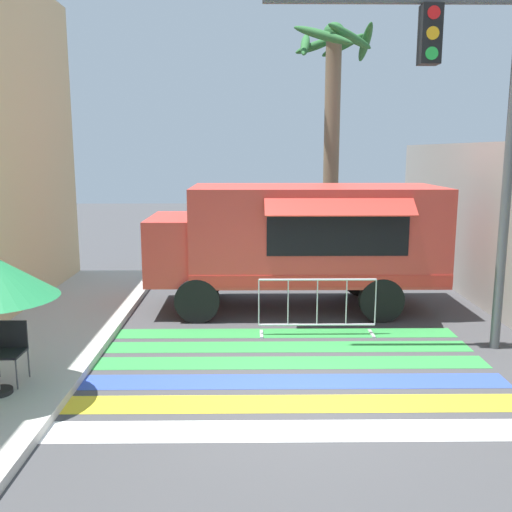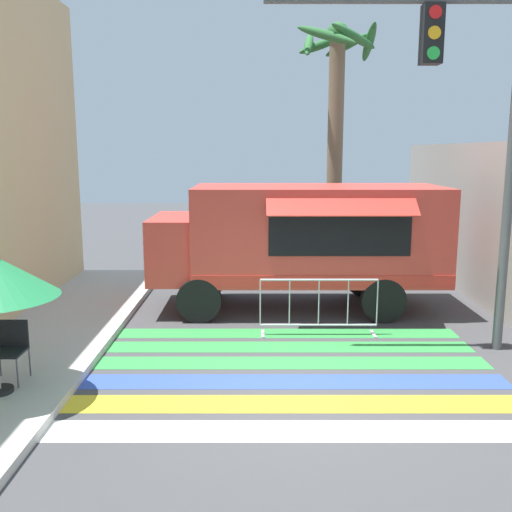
{
  "view_description": "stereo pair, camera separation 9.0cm",
  "coord_description": "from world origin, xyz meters",
  "px_view_note": "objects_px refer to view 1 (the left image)",
  "views": [
    {
      "loc": [
        -0.63,
        -7.44,
        3.36
      ],
      "look_at": [
        -0.51,
        2.93,
        1.45
      ],
      "focal_mm": 40.0,
      "sensor_mm": 36.0,
      "label": 1
    },
    {
      "loc": [
        -0.54,
        -7.44,
        3.36
      ],
      "look_at": [
        -0.51,
        2.93,
        1.45
      ],
      "focal_mm": 40.0,
      "sensor_mm": 36.0,
      "label": 2
    }
  ],
  "objects_px": {
    "food_truck": "(293,236)",
    "traffic_signal_pole": "(463,104)",
    "palm_tree": "(332,113)",
    "folding_chair": "(8,346)",
    "barricade_front": "(317,307)"
  },
  "relations": [
    {
      "from": "food_truck",
      "to": "palm_tree",
      "type": "relative_size",
      "value": 0.9
    },
    {
      "from": "food_truck",
      "to": "folding_chair",
      "type": "bearing_deg",
      "value": -135.47
    },
    {
      "from": "food_truck",
      "to": "traffic_signal_pole",
      "type": "distance_m",
      "value": 4.44
    },
    {
      "from": "palm_tree",
      "to": "folding_chair",
      "type": "bearing_deg",
      "value": -124.07
    },
    {
      "from": "food_truck",
      "to": "palm_tree",
      "type": "distance_m",
      "value": 5.23
    },
    {
      "from": "traffic_signal_pole",
      "to": "folding_chair",
      "type": "distance_m",
      "value": 7.86
    },
    {
      "from": "food_truck",
      "to": "palm_tree",
      "type": "height_order",
      "value": "palm_tree"
    },
    {
      "from": "food_truck",
      "to": "traffic_signal_pole",
      "type": "bearing_deg",
      "value": -46.55
    },
    {
      "from": "barricade_front",
      "to": "folding_chair",
      "type": "bearing_deg",
      "value": -152.79
    },
    {
      "from": "traffic_signal_pole",
      "to": "folding_chair",
      "type": "height_order",
      "value": "traffic_signal_pole"
    },
    {
      "from": "barricade_front",
      "to": "palm_tree",
      "type": "bearing_deg",
      "value": 80.15
    },
    {
      "from": "traffic_signal_pole",
      "to": "palm_tree",
      "type": "xyz_separation_m",
      "value": [
        -1.13,
        6.83,
        0.29
      ]
    },
    {
      "from": "folding_chair",
      "to": "food_truck",
      "type": "bearing_deg",
      "value": 43.48
    },
    {
      "from": "food_truck",
      "to": "barricade_front",
      "type": "distance_m",
      "value": 2.18
    },
    {
      "from": "folding_chair",
      "to": "palm_tree",
      "type": "distance_m",
      "value": 10.9
    }
  ]
}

